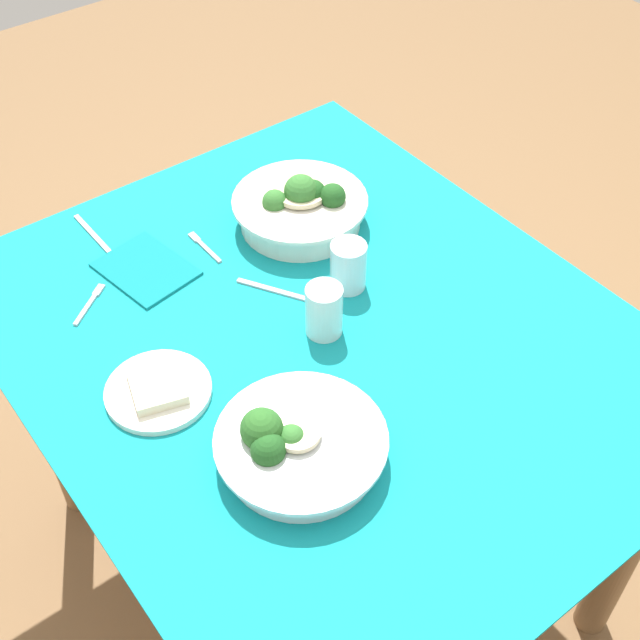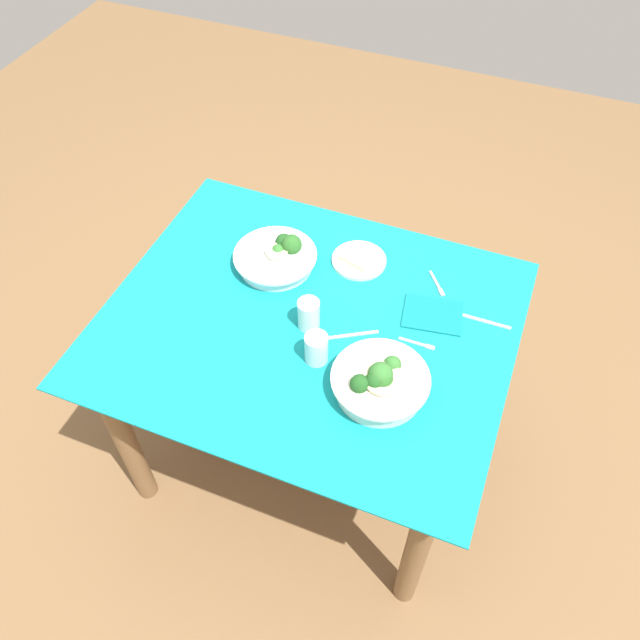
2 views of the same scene
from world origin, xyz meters
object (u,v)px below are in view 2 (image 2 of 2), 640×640
broccoli_bowl_far (277,257)px  broccoli_bowl_near (380,382)px  water_glass_side (316,348)px  fork_by_far_bowl (437,285)px  water_glass_center (309,314)px  bread_side_plate (359,259)px  table_knife_left (477,319)px  napkin_folded_upper (433,314)px  table_knife_right (346,336)px  fork_by_near_bowl (418,344)px

broccoli_bowl_far → broccoli_bowl_near: bearing=-37.2°
water_glass_side → fork_by_far_bowl: bearing=58.7°
water_glass_center → fork_by_far_bowl: size_ratio=1.06×
bread_side_plate → table_knife_left: bearing=-13.8°
bread_side_plate → napkin_folded_upper: bearing=-25.2°
broccoli_bowl_far → broccoli_bowl_near: broccoli_bowl_near is taller
water_glass_center → table_knife_right: 0.13m
water_glass_center → fork_by_near_bowl: bearing=8.7°
water_glass_side → table_knife_right: 0.13m
water_glass_center → fork_by_near_bowl: size_ratio=0.92×
water_glass_side → napkin_folded_upper: 0.39m
broccoli_bowl_near → table_knife_right: broccoli_bowl_near is taller
fork_by_far_bowl → fork_by_near_bowl: (0.01, -0.25, 0.00)m
broccoli_bowl_near → table_knife_right: 0.21m
broccoli_bowl_far → fork_by_far_bowl: (0.50, 0.10, -0.03)m
fork_by_far_bowl → broccoli_bowl_far: bearing=-115.9°
table_knife_left → broccoli_bowl_far: bearing=179.8°
water_glass_center → table_knife_left: (0.46, 0.20, -0.05)m
bread_side_plate → fork_by_near_bowl: (0.27, -0.25, -0.01)m
fork_by_near_bowl → broccoli_bowl_far: bearing=163.3°
bread_side_plate → water_glass_center: bearing=-99.3°
broccoli_bowl_near → napkin_folded_upper: (0.07, 0.32, -0.04)m
bread_side_plate → table_knife_right: size_ratio=0.91×
water_glass_center → broccoli_bowl_near: bearing=-28.8°
fork_by_near_bowl → broccoli_bowl_near: bearing=-106.6°
bread_side_plate → table_knife_right: (0.07, -0.30, -0.01)m
fork_by_near_bowl → table_knife_right: bearing=-166.9°
table_knife_right → bread_side_plate: bearing=-108.5°
fork_by_far_bowl → napkin_folded_upper: 0.13m
bread_side_plate → water_glass_center: water_glass_center is taller
water_glass_center → napkin_folded_upper: 0.37m
broccoli_bowl_far → table_knife_right: bearing=-33.0°
napkin_folded_upper → water_glass_center: bearing=-152.5°
fork_by_near_bowl → bread_side_plate: bearing=136.4°
water_glass_side → fork_by_far_bowl: size_ratio=1.03×
table_knife_right → fork_by_far_bowl: bearing=-154.2°
water_glass_center → table_knife_right: (0.12, 0.00, -0.05)m
broccoli_bowl_near → water_glass_side: 0.20m
bread_side_plate → water_glass_side: water_glass_side is taller
fork_by_near_bowl → table_knife_right: same height
bread_side_plate → napkin_folded_upper: 0.31m
broccoli_bowl_far → fork_by_far_bowl: 0.51m
broccoli_bowl_near → fork_by_far_bowl: 0.45m
bread_side_plate → water_glass_center: 0.31m
broccoli_bowl_far → table_knife_left: (0.65, 0.00, -0.03)m
water_glass_center → table_knife_left: size_ratio=0.49×
broccoli_bowl_far → table_knife_left: size_ratio=1.31×
broccoli_bowl_near → napkin_folded_upper: broccoli_bowl_near is taller
bread_side_plate → fork_by_far_bowl: bearing=-1.6°
water_glass_side → napkin_folded_upper: (0.26, 0.28, -0.04)m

